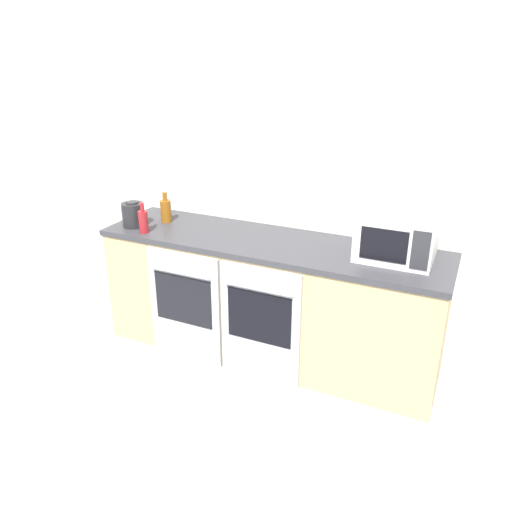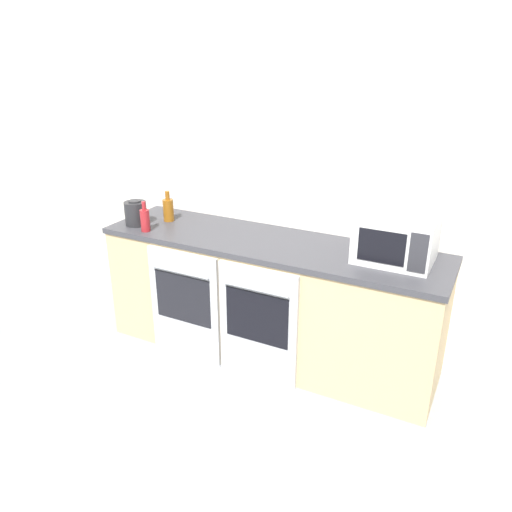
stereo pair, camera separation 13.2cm
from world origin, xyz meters
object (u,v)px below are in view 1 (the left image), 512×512
oven_left (185,306)px  kettle (133,215)px  oven_right (260,324)px  bottle_amber (166,210)px  microwave (397,236)px  bottle_red (143,221)px

oven_left → kettle: kettle is taller
oven_right → kettle: 1.29m
oven_right → bottle_amber: 1.20m
oven_right → kettle: bearing=170.4°
oven_left → microwave: 1.56m
bottle_amber → bottle_red: bottle_amber is taller
microwave → kettle: 1.93m
bottle_red → kettle: size_ratio=1.18×
microwave → bottle_red: bearing=-170.6°
oven_right → bottle_red: bearing=173.8°
microwave → kettle: bearing=-173.9°
oven_right → bottle_amber: bearing=158.6°
bottle_red → oven_left: bearing=-15.5°
oven_right → microwave: (0.77, 0.40, 0.62)m
oven_right → kettle: size_ratio=4.40×
microwave → bottle_amber: 1.76m
microwave → bottle_red: 1.79m
microwave → bottle_amber: size_ratio=2.00×
oven_left → kettle: bearing=160.5°
bottle_amber → kettle: size_ratio=1.24×
oven_left → kettle: (-0.55, 0.19, 0.57)m
bottle_amber → bottle_red: bearing=-91.3°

